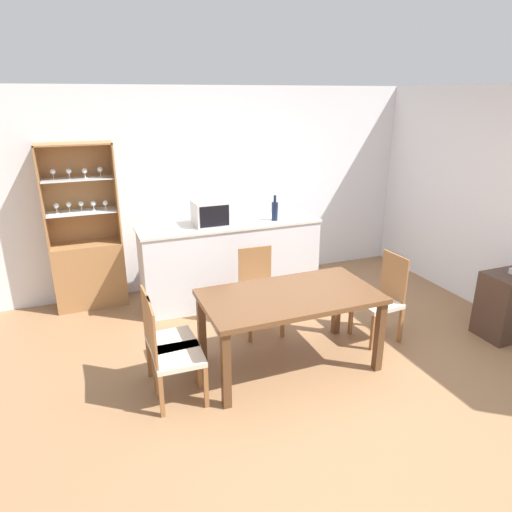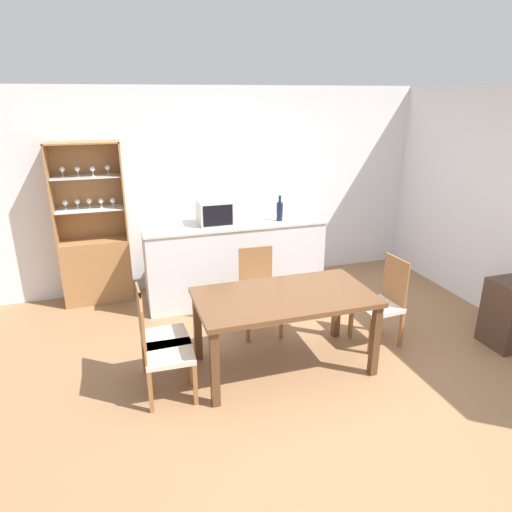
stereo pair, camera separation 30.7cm
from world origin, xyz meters
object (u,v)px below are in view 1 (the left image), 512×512
(microwave, at_px, (216,212))
(wine_bottle, at_px, (275,211))
(dining_chair_side_right_far, at_px, (381,299))
(dining_chair_side_left_near, at_px, (172,354))
(side_cabinet, at_px, (509,305))
(dining_chair_side_left_far, at_px, (166,340))
(dining_chair_head_far, at_px, (259,292))
(dining_table, at_px, (290,303))
(display_cabinet, at_px, (89,261))

(microwave, bearing_deg, wine_bottle, -8.89)
(dining_chair_side_right_far, height_order, microwave, microwave)
(dining_chair_side_left_near, height_order, microwave, microwave)
(microwave, distance_m, side_cabinet, 3.35)
(dining_chair_side_left_far, bearing_deg, dining_chair_head_far, 116.64)
(dining_chair_side_left_near, distance_m, dining_chair_head_far, 1.43)
(dining_table, distance_m, microwave, 1.72)
(display_cabinet, distance_m, dining_chair_side_left_far, 2.05)
(dining_chair_head_far, xyz_separation_m, microwave, (-0.19, 0.89, 0.70))
(dining_chair_side_left_far, bearing_deg, display_cabinet, -167.18)
(wine_bottle, bearing_deg, dining_chair_side_right_far, -66.58)
(microwave, xyz_separation_m, wine_bottle, (0.70, -0.11, -0.02))
(dining_chair_side_left_far, distance_m, microwave, 1.91)
(side_cabinet, bearing_deg, dining_chair_head_far, 155.88)
(microwave, bearing_deg, dining_table, -83.46)
(dining_chair_head_far, distance_m, side_cabinet, 2.64)
(display_cabinet, relative_size, dining_chair_side_right_far, 2.14)
(dining_chair_side_left_near, xyz_separation_m, wine_bottle, (1.63, 1.66, 0.68))
(dining_chair_side_right_far, xyz_separation_m, dining_chair_side_left_far, (-2.24, -0.01, 0.00))
(dining_table, relative_size, dining_chair_side_left_far, 1.76)
(display_cabinet, distance_m, side_cabinet, 4.75)
(dining_chair_side_left_far, xyz_separation_m, wine_bottle, (1.63, 1.40, 0.68))
(microwave, distance_m, wine_bottle, 0.71)
(display_cabinet, distance_m, dining_chair_head_far, 2.14)
(dining_chair_side_left_near, xyz_separation_m, dining_chair_head_far, (1.12, 0.88, 0.00))
(display_cabinet, bearing_deg, dining_chair_side_left_far, -74.65)
(dining_table, xyz_separation_m, dining_chair_side_left_near, (-1.12, -0.13, -0.21))
(dining_chair_side_left_far, xyz_separation_m, side_cabinet, (3.53, -0.45, -0.09))
(dining_chair_head_far, relative_size, side_cabinet, 1.30)
(display_cabinet, relative_size, wine_bottle, 6.27)
(side_cabinet, bearing_deg, dining_chair_side_right_far, 160.47)
(dining_chair_side_right_far, relative_size, dining_chair_head_far, 1.00)
(dining_chair_side_left_near, bearing_deg, side_cabinet, 88.65)
(display_cabinet, bearing_deg, dining_chair_head_far, -38.99)
(dining_chair_side_left_far, distance_m, side_cabinet, 3.56)
(dining_chair_head_far, bearing_deg, dining_chair_side_right_far, 153.83)
(dining_chair_side_left_near, xyz_separation_m, microwave, (0.93, 1.77, 0.70))
(display_cabinet, distance_m, wine_bottle, 2.32)
(dining_table, xyz_separation_m, dining_chair_side_right_far, (1.12, 0.13, -0.21))
(dining_chair_side_right_far, height_order, wine_bottle, wine_bottle)
(dining_chair_head_far, bearing_deg, display_cabinet, -36.10)
(wine_bottle, bearing_deg, microwave, 171.11)
(dining_chair_side_right_far, xyz_separation_m, wine_bottle, (-0.60, 1.40, 0.68))
(dining_chair_head_far, distance_m, microwave, 1.14)
(dining_table, bearing_deg, dining_chair_head_far, 89.81)
(dining_chair_side_right_far, distance_m, dining_chair_side_left_far, 2.24)
(dining_chair_head_far, height_order, microwave, microwave)
(dining_table, xyz_separation_m, side_cabinet, (2.41, -0.33, -0.30))
(wine_bottle, bearing_deg, dining_chair_side_left_far, -139.38)
(dining_chair_side_right_far, distance_m, side_cabinet, 1.38)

